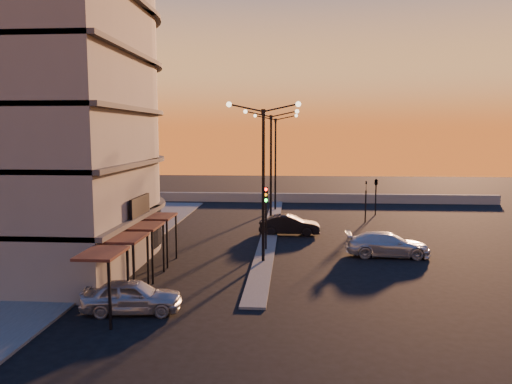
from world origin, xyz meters
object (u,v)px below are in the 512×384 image
object	(u,v)px
streetlamp_mid	(271,160)
traffic_light_main	(266,208)
car_sedan	(289,225)
car_wagon	(387,244)
car_hatchback	(132,296)

from	to	relation	value
streetlamp_mid	traffic_light_main	xyz separation A→B (m)	(0.00, -7.13, -2.70)
traffic_light_main	car_sedan	xyz separation A→B (m)	(1.50, 5.46, -2.13)
car_sedan	car_wagon	world-z (taller)	same
car_hatchback	streetlamp_mid	bearing A→B (deg)	-21.67
car_sedan	streetlamp_mid	bearing A→B (deg)	42.17
car_hatchback	car_wagon	bearing A→B (deg)	-56.13
traffic_light_main	car_wagon	distance (m)	8.02
traffic_light_main	car_hatchback	world-z (taller)	traffic_light_main
car_wagon	car_sedan	bearing A→B (deg)	46.82
traffic_light_main	car_wagon	xyz separation A→B (m)	(7.69, -0.72, -2.13)
traffic_light_main	car_wagon	bearing A→B (deg)	-5.34
streetlamp_mid	traffic_light_main	world-z (taller)	streetlamp_mid
car_wagon	streetlamp_mid	bearing A→B (deg)	46.17
streetlamp_mid	car_wagon	size ratio (longest dim) A/B	1.83
streetlamp_mid	traffic_light_main	size ratio (longest dim) A/B	2.24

